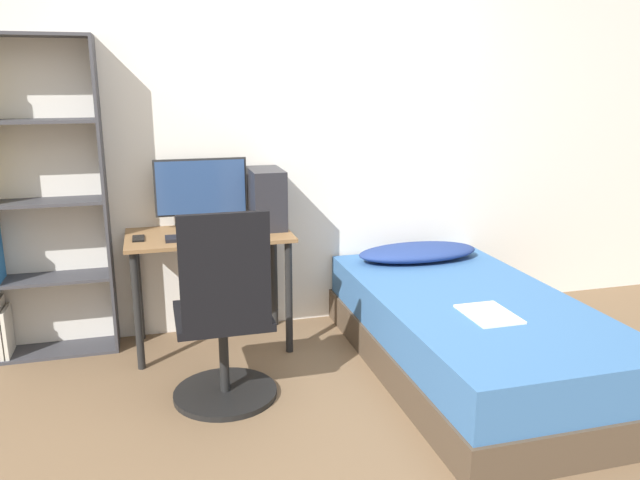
{
  "coord_description": "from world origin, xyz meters",
  "views": [
    {
      "loc": [
        -0.84,
        -2.43,
        1.63
      ],
      "look_at": [
        0.06,
        0.84,
        0.75
      ],
      "focal_mm": 35.0,
      "sensor_mm": 36.0,
      "label": 1
    }
  ],
  "objects": [
    {
      "name": "magazine",
      "position": [
        0.8,
        0.25,
        0.45
      ],
      "size": [
        0.24,
        0.32,
        0.01
      ],
      "color": "silver",
      "rests_on": "bed"
    },
    {
      "name": "phone",
      "position": [
        -0.93,
        1.23,
        0.73
      ],
      "size": [
        0.07,
        0.14,
        0.01
      ],
      "color": "black",
      "rests_on": "desk"
    },
    {
      "name": "office_chair",
      "position": [
        -0.53,
        0.52,
        0.39
      ],
      "size": [
        0.55,
        0.55,
        1.04
      ],
      "color": "black",
      "rests_on": "ground_plane"
    },
    {
      "name": "monitor",
      "position": [
        -0.54,
        1.43,
        0.96
      ],
      "size": [
        0.56,
        0.19,
        0.43
      ],
      "color": "black",
      "rests_on": "desk"
    },
    {
      "name": "keyboard",
      "position": [
        -0.58,
        1.16,
        0.73
      ],
      "size": [
        0.41,
        0.12,
        0.02
      ],
      "color": "black",
      "rests_on": "desk"
    },
    {
      "name": "pc_tower",
      "position": [
        -0.15,
        1.34,
        0.91
      ],
      "size": [
        0.2,
        0.35,
        0.37
      ],
      "color": "#232328",
      "rests_on": "desk"
    },
    {
      "name": "bed",
      "position": [
        0.86,
        0.53,
        0.22
      ],
      "size": [
        1.09,
        2.03,
        0.45
      ],
      "color": "#4C3D2D",
      "rests_on": "ground_plane"
    },
    {
      "name": "ground_plane",
      "position": [
        0.0,
        0.0,
        0.0
      ],
      "size": [
        14.0,
        14.0,
        0.0
      ],
      "primitive_type": "plane",
      "color": "brown"
    },
    {
      "name": "pillow",
      "position": [
        0.86,
        1.28,
        0.5
      ],
      "size": [
        0.83,
        0.36,
        0.11
      ],
      "color": "navy",
      "rests_on": "bed"
    },
    {
      "name": "bookshelf",
      "position": [
        -1.54,
        1.42,
        0.9
      ],
      "size": [
        0.71,
        0.25,
        1.87
      ],
      "color": "#38383D",
      "rests_on": "ground_plane"
    },
    {
      "name": "desk",
      "position": [
        -0.52,
        1.27,
        0.6
      ],
      "size": [
        0.98,
        0.55,
        0.72
      ],
      "color": "brown",
      "rests_on": "ground_plane"
    },
    {
      "name": "wall_back",
      "position": [
        0.0,
        1.57,
        1.25
      ],
      "size": [
        8.0,
        0.05,
        2.5
      ],
      "color": "silver",
      "rests_on": "ground_plane"
    }
  ]
}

